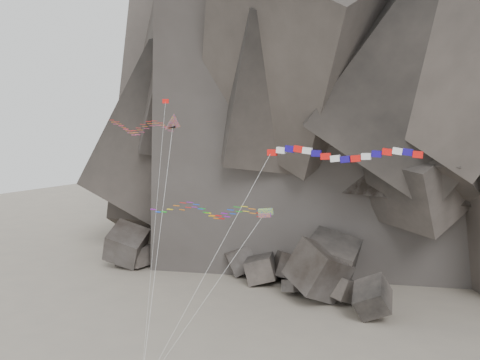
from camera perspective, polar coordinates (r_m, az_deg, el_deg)
The scene contains 6 objects.
headland at distance 116.28m, azimuth 17.78°, elevation 14.35°, with size 110.00×70.00×84.00m, color #4F4640, non-canonical shape.
boulder_field at distance 86.93m, azimuth 5.91°, elevation -9.00°, with size 78.19×16.46×9.42m.
delta_kite at distance 62.77m, azimuth -9.74°, elevation 5.07°, with size 12.79×9.80×24.42m.
banner_kite at distance 51.52m, azimuth 9.52°, elevation 2.42°, with size 20.61×11.86×21.60m.
parafoil_kite at distance 51.99m, azimuth -3.61°, elevation -2.79°, with size 12.88×4.50×16.81m.
pennant_kite at distance 52.37m, azimuth -7.63°, elevation 1.25°, with size 1.00×3.24×25.57m.
Camera 1 is at (31.02, -40.94, 26.17)m, focal length 45.00 mm.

